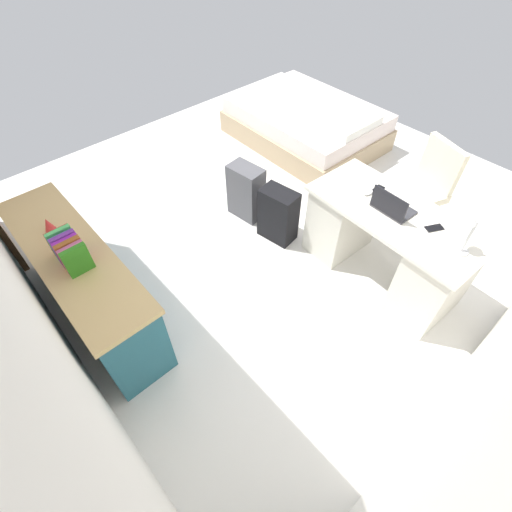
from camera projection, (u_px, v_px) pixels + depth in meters
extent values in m
plane|color=silver|center=(280.00, 225.00, 4.01)|extent=(5.63, 5.63, 0.00)
cube|color=silver|center=(396.00, 214.00, 3.01)|extent=(1.47, 0.73, 0.04)
cube|color=beige|center=(434.00, 281.00, 3.03)|extent=(0.43, 0.61, 0.72)
cube|color=beige|center=(342.00, 218.00, 3.54)|extent=(0.43, 0.61, 0.72)
cylinder|color=black|center=(402.00, 225.00, 3.97)|extent=(0.52, 0.52, 0.04)
cylinder|color=black|center=(408.00, 211.00, 3.83)|extent=(0.06, 0.06, 0.42)
cube|color=beige|center=(415.00, 192.00, 3.65)|extent=(0.59, 0.59, 0.08)
cube|color=beige|center=(441.00, 164.00, 3.51)|extent=(0.44, 0.20, 0.44)
cube|color=#235B6B|center=(86.00, 285.00, 3.01)|extent=(1.76, 0.44, 0.72)
cube|color=tan|center=(69.00, 253.00, 2.73)|extent=(1.80, 0.48, 0.04)
cube|color=#1E4E5B|center=(141.00, 311.00, 3.03)|extent=(0.67, 0.01, 0.25)
cube|color=#1E4E5B|center=(96.00, 257.00, 3.42)|extent=(0.67, 0.01, 0.25)
cube|color=tan|center=(305.00, 130.00, 5.05)|extent=(1.93, 1.44, 0.28)
cube|color=silver|center=(306.00, 113.00, 4.87)|extent=(1.87, 1.38, 0.20)
cube|color=white|center=(349.00, 122.00, 4.42)|extent=(0.49, 0.69, 0.10)
cube|color=black|center=(278.00, 215.00, 3.69)|extent=(0.39, 0.27, 0.56)
cube|color=#4C4C51|center=(246.00, 192.00, 3.91)|extent=(0.38, 0.26, 0.59)
cube|color=#333338|center=(393.00, 208.00, 3.01)|extent=(0.32, 0.23, 0.02)
cube|color=black|center=(389.00, 204.00, 2.89)|extent=(0.31, 0.03, 0.19)
ellipsoid|color=white|center=(368.00, 192.00, 3.14)|extent=(0.06, 0.10, 0.03)
cube|color=black|center=(434.00, 228.00, 2.87)|extent=(0.12, 0.15, 0.01)
cube|color=black|center=(378.00, 190.00, 3.18)|extent=(0.08, 0.14, 0.01)
cylinder|color=silver|center=(461.00, 251.00, 2.70)|extent=(0.11, 0.11, 0.01)
cylinder|color=silver|center=(469.00, 237.00, 2.59)|extent=(0.02, 0.02, 0.28)
cone|color=white|center=(471.00, 217.00, 2.51)|extent=(0.11, 0.11, 0.09)
cube|color=#297219|center=(78.00, 261.00, 2.50)|extent=(0.04, 0.17, 0.23)
cube|color=#AC4F75|center=(75.00, 258.00, 2.52)|extent=(0.04, 0.17, 0.22)
cube|color=brown|center=(72.00, 254.00, 2.54)|extent=(0.04, 0.17, 0.23)
cube|color=#7B1E96|center=(70.00, 251.00, 2.56)|extent=(0.04, 0.17, 0.22)
cube|color=#652C8C|center=(67.00, 247.00, 2.58)|extent=(0.04, 0.17, 0.23)
cube|color=#366C7D|center=(66.00, 246.00, 2.61)|extent=(0.03, 0.17, 0.21)
cube|color=#49B35B|center=(63.00, 242.00, 2.62)|extent=(0.03, 0.17, 0.22)
cube|color=maroon|center=(61.00, 240.00, 2.65)|extent=(0.04, 0.17, 0.19)
cone|color=red|center=(48.00, 224.00, 2.82)|extent=(0.08, 0.08, 0.11)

